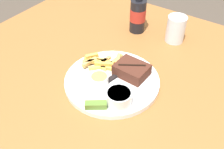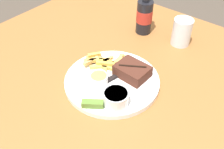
{
  "view_description": "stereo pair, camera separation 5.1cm",
  "coord_description": "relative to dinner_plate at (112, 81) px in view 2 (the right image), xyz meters",
  "views": [
    {
      "loc": [
        0.36,
        -0.53,
        1.35
      ],
      "look_at": [
        0.0,
        0.0,
        0.79
      ],
      "focal_mm": 42.0,
      "sensor_mm": 36.0,
      "label": 1
    },
    {
      "loc": [
        0.4,
        -0.49,
        1.35
      ],
      "look_at": [
        0.0,
        0.0,
        0.79
      ],
      "focal_mm": 42.0,
      "sensor_mm": 36.0,
      "label": 2
    }
  ],
  "objects": [
    {
      "name": "dipping_sauce_cup",
      "position": [
        -0.02,
        -0.04,
        0.03
      ],
      "size": [
        0.06,
        0.06,
        0.03
      ],
      "color": "silver",
      "rests_on": "dinner_plate"
    },
    {
      "name": "beer_bottle",
      "position": [
        -0.1,
        0.33,
        0.07
      ],
      "size": [
        0.07,
        0.07,
        0.22
      ],
      "color": "black",
      "rests_on": "dining_table"
    },
    {
      "name": "knife_utensil",
      "position": [
        0.01,
        0.04,
        0.01
      ],
      "size": [
        0.05,
        0.16,
        0.01
      ],
      "rotation": [
        0.0,
        0.0,
        1.36
      ],
      "color": "#B7B7BC",
      "rests_on": "dinner_plate"
    },
    {
      "name": "fries_pile",
      "position": [
        -0.07,
        0.04,
        0.02
      ],
      "size": [
        0.13,
        0.14,
        0.02
      ],
      "color": "#F0BA47",
      "rests_on": "dinner_plate"
    },
    {
      "name": "pickle_spear",
      "position": [
        0.03,
        -0.13,
        0.02
      ],
      "size": [
        0.07,
        0.06,
        0.02
      ],
      "color": "#567A2D",
      "rests_on": "dinner_plate"
    },
    {
      "name": "dining_table",
      "position": [
        0.0,
        0.0,
        -0.08
      ],
      "size": [
        1.26,
        1.16,
        0.75
      ],
      "color": "#935B2D",
      "rests_on": "ground_plane"
    },
    {
      "name": "fork_utensil",
      "position": [
        -0.08,
        0.01,
        0.01
      ],
      "size": [
        0.13,
        0.04,
        0.0
      ],
      "rotation": [
        0.0,
        0.0,
        6.11
      ],
      "color": "#B7B7BC",
      "rests_on": "dinner_plate"
    },
    {
      "name": "steak_portion",
      "position": [
        0.04,
        0.06,
        0.03
      ],
      "size": [
        0.11,
        0.09,
        0.04
      ],
      "color": "#472319",
      "rests_on": "dinner_plate"
    },
    {
      "name": "dinner_plate",
      "position": [
        0.0,
        0.0,
        0.0
      ],
      "size": [
        0.31,
        0.31,
        0.02
      ],
      "color": "white",
      "rests_on": "dining_table"
    },
    {
      "name": "coleslaw_cup",
      "position": [
        0.08,
        -0.08,
        0.03
      ],
      "size": [
        0.08,
        0.08,
        0.05
      ],
      "color": "white",
      "rests_on": "dinner_plate"
    },
    {
      "name": "drinking_glass",
      "position": [
        0.06,
        0.35,
        0.04
      ],
      "size": [
        0.07,
        0.07,
        0.11
      ],
      "color": "silver",
      "rests_on": "dining_table"
    }
  ]
}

